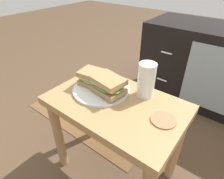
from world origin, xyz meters
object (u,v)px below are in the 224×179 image
at_px(coaster, 163,120).
at_px(sandwich_back, 108,85).
at_px(beer_glass, 146,81).
at_px(sandwich_front, 94,78).
at_px(tv_cabinet, 210,67).
at_px(plate, 101,89).

bearing_deg(coaster, sandwich_back, 179.17).
bearing_deg(beer_glass, coaster, -36.32).
bearing_deg(sandwich_front, beer_glass, 20.52).
xyz_separation_m(beer_glass, coaster, (0.13, -0.10, -0.07)).
relative_size(tv_cabinet, sandwich_back, 5.99).
relative_size(sandwich_front, sandwich_back, 0.93).
relative_size(beer_glass, coaster, 1.58).
distance_m(tv_cabinet, sandwich_back, 0.98).
height_order(plate, sandwich_front, sandwich_front).
bearing_deg(plate, sandwich_front, 171.83).
relative_size(tv_cabinet, beer_glass, 6.52).
bearing_deg(sandwich_back, plate, 171.83).
relative_size(plate, sandwich_front, 1.68).
distance_m(sandwich_front, coaster, 0.35).
height_order(sandwich_front, sandwich_back, sandwich_back).
height_order(tv_cabinet, plate, tv_cabinet).
xyz_separation_m(tv_cabinet, plate, (-0.27, -0.92, 0.17)).
xyz_separation_m(tv_cabinet, beer_glass, (-0.10, -0.84, 0.24)).
distance_m(plate, beer_glass, 0.20).
bearing_deg(sandwich_front, sandwich_back, -8.17).
bearing_deg(beer_glass, plate, -152.80).
xyz_separation_m(plate, coaster, (0.30, -0.01, -0.00)).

